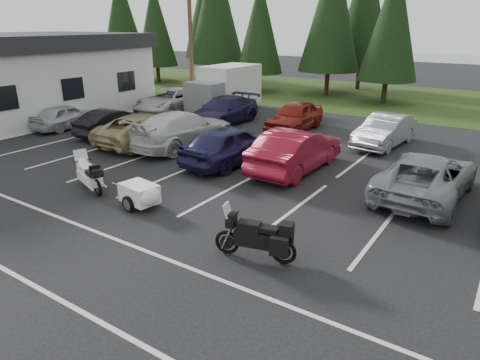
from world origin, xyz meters
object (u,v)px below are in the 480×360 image
(car_near_5, at_px, (296,150))
(car_near_6, at_px, (427,176))
(utility_pole, at_px, (190,37))
(car_near_3, at_px, (183,129))
(car_near_2, at_px, (145,129))
(car_far_0, at_px, (170,101))
(cargo_trailer, at_px, (140,195))
(adventure_motorcycle, at_px, (255,233))
(car_far_2, at_px, (295,116))
(building, at_px, (6,77))
(car_far_3, at_px, (385,131))
(touring_motorcycle, at_px, (89,172))
(car_near_1, at_px, (114,122))
(car_near_0, at_px, (66,116))
(car_near_4, at_px, (231,144))
(car_far_1, at_px, (223,111))
(box_truck, at_px, (221,90))

(car_near_5, bearing_deg, car_near_6, 179.09)
(utility_pole, relative_size, car_near_3, 1.56)
(car_near_2, distance_m, car_far_0, 7.70)
(cargo_trailer, bearing_deg, adventure_motorcycle, -0.03)
(car_near_6, height_order, car_far_2, car_far_2)
(car_near_3, height_order, car_far_2, car_near_3)
(car_near_5, height_order, car_far_0, car_near_5)
(building, xyz_separation_m, car_far_2, (16.38, 6.47, -1.68))
(car_far_3, relative_size, touring_motorcycle, 1.88)
(car_near_1, bearing_deg, car_near_0, 6.99)
(car_near_2, bearing_deg, car_far_2, -128.29)
(utility_pole, bearing_deg, car_near_6, -25.10)
(car_near_4, bearing_deg, car_far_1, -46.57)
(touring_motorcycle, height_order, cargo_trailer, touring_motorcycle)
(car_near_2, bearing_deg, car_near_6, 179.75)
(car_near_0, distance_m, car_near_5, 13.88)
(utility_pole, distance_m, car_far_2, 9.38)
(car_near_3, bearing_deg, car_far_2, -112.86)
(car_near_2, distance_m, touring_motorcycle, 6.18)
(car_near_2, relative_size, car_near_6, 0.97)
(box_truck, bearing_deg, touring_motorcycle, -72.36)
(car_near_0, height_order, car_near_1, car_near_1)
(car_near_4, xyz_separation_m, car_far_2, (-0.44, 6.71, -0.04))
(car_near_6, relative_size, cargo_trailer, 3.16)
(touring_motorcycle, bearing_deg, utility_pole, 135.00)
(touring_motorcycle, relative_size, adventure_motorcycle, 1.02)
(car_near_1, relative_size, car_near_4, 0.87)
(car_near_2, distance_m, car_near_4, 5.25)
(car_near_5, xyz_separation_m, car_far_1, (-7.22, 5.13, -0.07))
(utility_pole, distance_m, adventure_motorcycle, 20.18)
(box_truck, height_order, car_near_4, box_truck)
(building, distance_m, utility_pole, 11.53)
(car_near_6, xyz_separation_m, adventure_motorcycle, (-2.64, -6.58, -0.04))
(car_near_1, height_order, touring_motorcycle, car_near_1)
(car_near_3, bearing_deg, car_near_2, 21.07)
(car_near_3, relative_size, adventure_motorcycle, 2.48)
(car_near_5, bearing_deg, car_near_4, 14.82)
(car_near_1, height_order, car_near_2, car_near_2)
(car_near_5, xyz_separation_m, cargo_trailer, (-2.48, -6.01, -0.44))
(car_near_3, bearing_deg, box_truck, -62.51)
(car_near_0, xyz_separation_m, car_far_3, (15.74, 6.15, 0.06))
(box_truck, height_order, car_near_0, box_truck)
(box_truck, relative_size, car_near_6, 1.04)
(utility_pole, xyz_separation_m, car_far_1, (4.27, -2.42, -3.93))
(car_near_2, bearing_deg, car_far_3, -149.92)
(car_near_6, bearing_deg, car_far_1, -21.36)
(car_near_3, bearing_deg, touring_motorcycle, 102.34)
(car_near_2, distance_m, car_near_6, 12.78)
(car_near_0, height_order, car_far_1, car_far_1)
(building, relative_size, car_near_0, 3.95)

